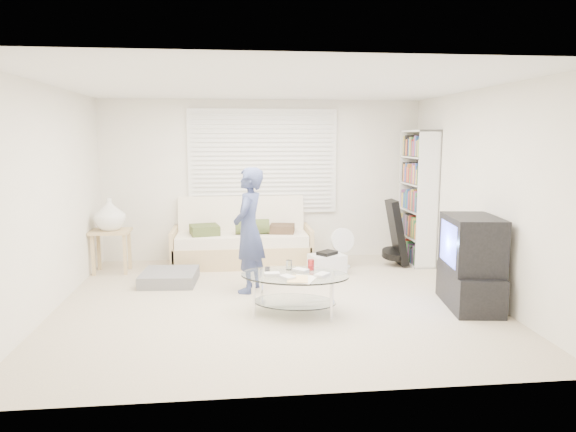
{
  "coord_description": "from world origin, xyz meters",
  "views": [
    {
      "loc": [
        -0.48,
        -5.84,
        1.92
      ],
      "look_at": [
        0.19,
        0.3,
        0.97
      ],
      "focal_mm": 32.0,
      "sensor_mm": 36.0,
      "label": 1
    }
  ],
  "objects": [
    {
      "name": "window_blinds",
      "position": [
        0.0,
        2.2,
        1.55
      ],
      "size": [
        2.32,
        0.08,
        1.62
      ],
      "color": "silver",
      "rests_on": "ground"
    },
    {
      "name": "grey_floor_pillow",
      "position": [
        -1.34,
        0.92,
        0.08
      ],
      "size": [
        0.75,
        0.75,
        0.16
      ],
      "primitive_type": "cube",
      "rotation": [
        0.0,
        0.0,
        -0.06
      ],
      "color": "slate",
      "rests_on": "ground"
    },
    {
      "name": "floor_fan",
      "position": [
        1.13,
        1.48,
        0.35
      ],
      "size": [
        0.37,
        0.24,
        0.6
      ],
      "color": "white",
      "rests_on": "ground"
    },
    {
      "name": "guitar_case",
      "position": [
        1.95,
        1.5,
        0.44
      ],
      "size": [
        0.37,
        0.37,
        0.99
      ],
      "color": "black",
      "rests_on": "ground"
    },
    {
      "name": "futon_sofa",
      "position": [
        -0.35,
        1.87,
        0.33
      ],
      "size": [
        2.09,
        0.84,
        1.02
      ],
      "color": "tan",
      "rests_on": "ground"
    },
    {
      "name": "room_shell",
      "position": [
        0.0,
        0.48,
        1.63
      ],
      "size": [
        5.02,
        4.52,
        2.51
      ],
      "color": "white",
      "rests_on": "ground"
    },
    {
      "name": "coffee_table",
      "position": [
        0.18,
        -0.44,
        0.36
      ],
      "size": [
        1.33,
        1.0,
        0.56
      ],
      "color": "silver",
      "rests_on": "ground"
    },
    {
      "name": "standing_person",
      "position": [
        -0.29,
        0.46,
        0.78
      ],
      "size": [
        0.54,
        0.66,
        1.56
      ],
      "primitive_type": "imported",
      "rotation": [
        0.0,
        0.0,
        -1.91
      ],
      "color": "navy",
      "rests_on": "ground"
    },
    {
      "name": "bookshelf",
      "position": [
        2.32,
        1.67,
        1.02
      ],
      "size": [
        0.32,
        0.86,
        2.03
      ],
      "color": "white",
      "rests_on": "ground"
    },
    {
      "name": "storage_bin",
      "position": [
        0.83,
        1.13,
        0.15
      ],
      "size": [
        0.55,
        0.45,
        0.33
      ],
      "color": "white",
      "rests_on": "ground"
    },
    {
      "name": "ground",
      "position": [
        0.0,
        0.0,
        0.0
      ],
      "size": [
        5.0,
        5.0,
        0.0
      ],
      "primitive_type": "plane",
      "color": "tan",
      "rests_on": "ground"
    },
    {
      "name": "side_table",
      "position": [
        -2.22,
        1.58,
        0.8
      ],
      "size": [
        0.54,
        0.44,
        1.08
      ],
      "color": "tan",
      "rests_on": "ground"
    },
    {
      "name": "tv_unit",
      "position": [
        2.2,
        -0.42,
        0.51
      ],
      "size": [
        0.64,
        1.02,
        1.05
      ],
      "color": "black",
      "rests_on": "ground"
    }
  ]
}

